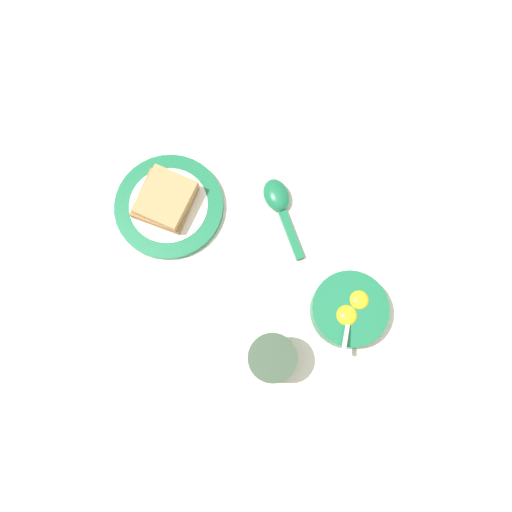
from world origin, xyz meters
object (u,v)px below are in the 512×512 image
toast_plate (169,206)px  toast_sandwich (165,200)px  egg_bowl (349,310)px  soup_spoon (279,202)px  drinking_cup (272,359)px

toast_plate → toast_sandwich: (0.00, -0.00, 0.03)m
egg_bowl → soup_spoon: 0.23m
egg_bowl → toast_plate: egg_bowl is taller
toast_sandwich → drinking_cup: (-0.14, 0.31, 0.01)m
toast_plate → toast_sandwich: toast_sandwich is taller
egg_bowl → toast_sandwich: size_ratio=1.06×
toast_sandwich → soup_spoon: toast_sandwich is taller
toast_plate → soup_spoon: 0.20m
egg_bowl → drinking_cup: (0.15, 0.06, 0.02)m
toast_plate → drinking_cup: bearing=114.4°
soup_spoon → toast_sandwich: bearing=-8.8°
toast_sandwich → drinking_cup: drinking_cup is taller
toast_sandwich → soup_spoon: (-0.20, 0.03, -0.02)m
drinking_cup → soup_spoon: bearing=-102.8°
toast_plate → drinking_cup: size_ratio=2.35×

